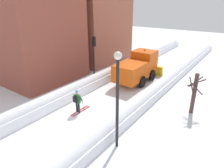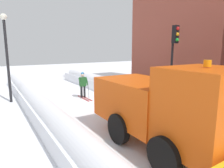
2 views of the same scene
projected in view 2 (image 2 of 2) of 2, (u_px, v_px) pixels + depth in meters
name	position (u px, v px, depth m)	size (l,w,h in m)	color
plow_truck	(165.00, 107.00, 6.68)	(3.20, 5.98, 3.12)	#DB510F
skier	(83.00, 84.00, 13.76)	(0.62, 1.80, 1.81)	black
traffic_light_pole	(174.00, 52.00, 10.37)	(0.28, 0.42, 4.56)	black
street_lamp	(6.00, 48.00, 12.21)	(0.40, 0.40, 5.47)	black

